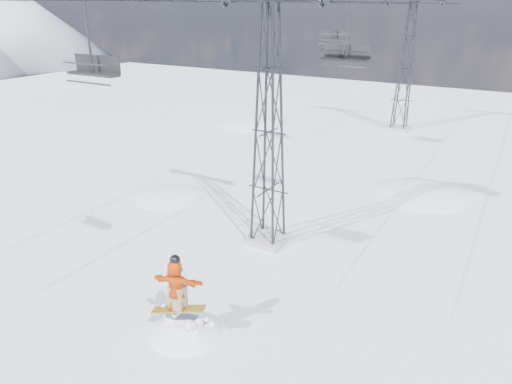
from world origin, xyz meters
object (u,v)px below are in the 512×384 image
lift_tower_near (269,133)px  lift_chair_near (94,67)px  lift_tower_far (405,69)px  snowboarder_jump (188,367)px

lift_tower_near → lift_chair_near: bearing=-106.7°
lift_tower_near → lift_tower_far: bearing=90.0°
lift_tower_far → lift_chair_near: lift_tower_far is taller
lift_tower_near → lift_tower_far: same height
lift_tower_near → lift_chair_near: 8.39m
lift_chair_near → snowboarder_jump: bearing=-0.1°
lift_tower_far → snowboarder_jump: (0.73, -32.32, -7.07)m
lift_tower_near → lift_tower_far: size_ratio=1.00×
snowboarder_jump → lift_chair_near: (-2.93, 0.00, 10.54)m
lift_tower_near → snowboarder_jump: lift_tower_near is taller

